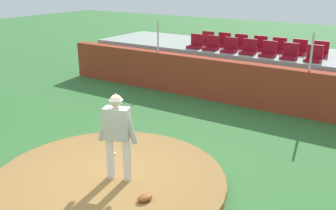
{
  "coord_description": "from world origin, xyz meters",
  "views": [
    {
      "loc": [
        4.6,
        -4.89,
        3.98
      ],
      "look_at": [
        0.0,
        2.17,
        1.09
      ],
      "focal_mm": 40.26,
      "sensor_mm": 36.0,
      "label": 1
    }
  ],
  "objects": [
    {
      "name": "ground_plane",
      "position": [
        0.0,
        0.0,
        0.0
      ],
      "size": [
        60.0,
        60.0,
        0.0
      ],
      "primitive_type": "plane",
      "color": "#336C32"
    },
    {
      "name": "stadium_chair_10",
      "position": [
        0.03,
        8.09,
        1.63
      ],
      "size": [
        0.48,
        0.44,
        0.5
      ],
      "rotation": [
        0.0,
        0.0,
        3.14
      ],
      "color": "maroon",
      "rests_on": "bleacher_platform"
    },
    {
      "name": "stadium_chair_4",
      "position": [
        0.67,
        7.19,
        1.63
      ],
      "size": [
        0.48,
        0.44,
        0.5
      ],
      "rotation": [
        0.0,
        0.0,
        3.14
      ],
      "color": "maroon",
      "rests_on": "bleacher_platform"
    },
    {
      "name": "fielding_glove",
      "position": [
        1.09,
        -0.26,
        0.24
      ],
      "size": [
        0.28,
        0.35,
        0.11
      ],
      "primitive_type": "ellipsoid",
      "rotation": [
        0.0,
        0.0,
        4.4
      ],
      "color": "brown",
      "rests_on": "pitchers_mound"
    },
    {
      "name": "stadium_chair_12",
      "position": [
        1.42,
        8.08,
        1.63
      ],
      "size": [
        0.48,
        0.44,
        0.5
      ],
      "rotation": [
        0.0,
        0.0,
        3.14
      ],
      "color": "maroon",
      "rests_on": "bleacher_platform"
    },
    {
      "name": "stadium_chair_5",
      "position": [
        1.37,
        7.18,
        1.63
      ],
      "size": [
        0.48,
        0.44,
        0.5
      ],
      "rotation": [
        0.0,
        0.0,
        3.14
      ],
      "color": "maroon",
      "rests_on": "bleacher_platform"
    },
    {
      "name": "stadium_chair_2",
      "position": [
        -0.7,
        7.18,
        1.63
      ],
      "size": [
        0.48,
        0.44,
        0.5
      ],
      "rotation": [
        0.0,
        0.0,
        3.14
      ],
      "color": "maroon",
      "rests_on": "bleacher_platform"
    },
    {
      "name": "stadium_chair_0",
      "position": [
        -2.08,
        7.22,
        1.63
      ],
      "size": [
        0.48,
        0.44,
        0.5
      ],
      "rotation": [
        0.0,
        0.0,
        3.14
      ],
      "color": "maroon",
      "rests_on": "bleacher_platform"
    },
    {
      "name": "baseball",
      "position": [
        -0.54,
        0.81,
        0.22
      ],
      "size": [
        0.07,
        0.07,
        0.07
      ],
      "primitive_type": "sphere",
      "color": "white",
      "rests_on": "pitchers_mound"
    },
    {
      "name": "pitchers_mound",
      "position": [
        0.0,
        0.0,
        0.09
      ],
      "size": [
        4.69,
        4.69,
        0.19
      ],
      "primitive_type": "cylinder",
      "color": "olive",
      "rests_on": "ground_plane"
    },
    {
      "name": "stadium_chair_7",
      "position": [
        -2.07,
        8.09,
        1.63
      ],
      "size": [
        0.48,
        0.44,
        0.5
      ],
      "rotation": [
        0.0,
        0.0,
        3.14
      ],
      "color": "maroon",
      "rests_on": "bleacher_platform"
    },
    {
      "name": "fence_post_left",
      "position": [
        -3.05,
        6.2,
        1.95
      ],
      "size": [
        0.06,
        0.06,
        1.11
      ],
      "primitive_type": "cylinder",
      "color": "silver",
      "rests_on": "brick_barrier"
    },
    {
      "name": "pitcher",
      "position": [
        0.21,
        0.09,
        1.21
      ],
      "size": [
        0.8,
        0.4,
        1.77
      ],
      "rotation": [
        0.0,
        0.0,
        0.34
      ],
      "color": "silver",
      "rests_on": "pitchers_mound"
    },
    {
      "name": "fence_post_right",
      "position": [
        2.24,
        6.2,
        1.95
      ],
      "size": [
        0.06,
        0.06,
        1.11
      ],
      "primitive_type": "cylinder",
      "color": "silver",
      "rests_on": "brick_barrier"
    },
    {
      "name": "stadium_chair_9",
      "position": [
        -0.71,
        8.09,
        1.63
      ],
      "size": [
        0.48,
        0.44,
        0.5
      ],
      "rotation": [
        0.0,
        0.0,
        3.14
      ],
      "color": "maroon",
      "rests_on": "bleacher_platform"
    },
    {
      "name": "stadium_chair_8",
      "position": [
        -1.39,
        8.12,
        1.63
      ],
      "size": [
        0.48,
        0.44,
        0.5
      ],
      "rotation": [
        0.0,
        0.0,
        3.14
      ],
      "color": "maroon",
      "rests_on": "bleacher_platform"
    },
    {
      "name": "stadium_chair_13",
      "position": [
        2.1,
        8.09,
        1.63
      ],
      "size": [
        0.48,
        0.44,
        0.5
      ],
      "rotation": [
        0.0,
        0.0,
        3.14
      ],
      "color": "maroon",
      "rests_on": "bleacher_platform"
    },
    {
      "name": "stadium_chair_3",
      "position": [
        -0.03,
        7.23,
        1.63
      ],
      "size": [
        0.48,
        0.44,
        0.5
      ],
      "rotation": [
        0.0,
        0.0,
        3.14
      ],
      "color": "maroon",
      "rests_on": "bleacher_platform"
    },
    {
      "name": "stadium_chair_6",
      "position": [
        2.1,
        7.22,
        1.63
      ],
      "size": [
        0.48,
        0.44,
        0.5
      ],
      "rotation": [
        0.0,
        0.0,
        3.14
      ],
      "color": "maroon",
      "rests_on": "bleacher_platform"
    },
    {
      "name": "stadium_chair_11",
      "position": [
        0.72,
        8.08,
        1.63
      ],
      "size": [
        0.48,
        0.44,
        0.5
      ],
      "rotation": [
        0.0,
        0.0,
        3.14
      ],
      "color": "maroon",
      "rests_on": "bleacher_platform"
    },
    {
      "name": "stadium_chair_1",
      "position": [
        -1.42,
        7.22,
        1.63
      ],
      "size": [
        0.48,
        0.44,
        0.5
      ],
      "rotation": [
        0.0,
        0.0,
        3.14
      ],
      "color": "maroon",
      "rests_on": "bleacher_platform"
    },
    {
      "name": "brick_barrier",
      "position": [
        0.0,
        6.2,
        0.7
      ],
      "size": [
        13.92,
        0.4,
        1.39
      ],
      "primitive_type": "cube",
      "color": "maroon",
      "rests_on": "ground_plane"
    },
    {
      "name": "bleacher_platform",
      "position": [
        0.0,
        8.23,
        0.74
      ],
      "size": [
        12.91,
        3.1,
        1.47
      ],
      "primitive_type": "cube",
      "color": "#919B94",
      "rests_on": "ground_plane"
    }
  ]
}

